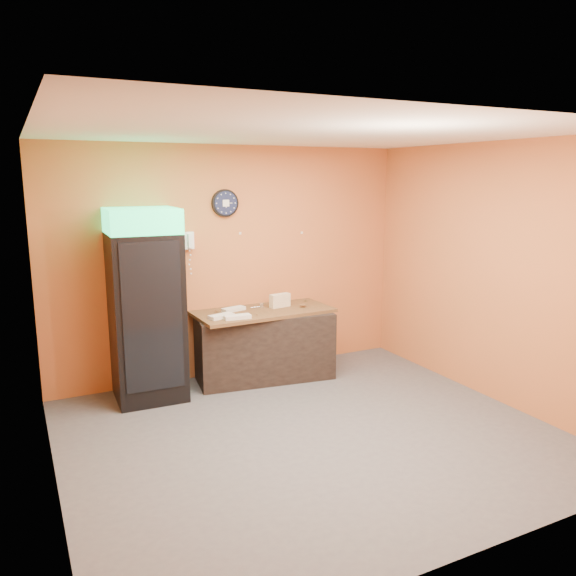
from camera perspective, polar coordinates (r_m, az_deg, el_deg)
floor at (r=5.56m, az=2.29°, el=-14.64°), size 4.50×4.50×0.00m
back_wall at (r=6.90m, az=-5.63°, el=2.63°), size 4.50×0.02×2.80m
left_wall at (r=4.50m, az=-23.60°, el=-2.89°), size 0.02×4.00×2.80m
right_wall at (r=6.48m, az=20.12°, el=1.44°), size 0.02×4.00×2.80m
ceiling at (r=5.02m, az=2.55°, el=15.51°), size 4.50×4.00×0.02m
beverage_cooler at (r=6.27m, az=-14.13°, el=-2.00°), size 0.76×0.78×2.10m
prep_counter at (r=6.88m, az=-2.50°, el=-5.85°), size 1.70×0.93×0.81m
wall_clock at (r=6.77m, az=-6.41°, el=8.57°), size 0.33×0.06×0.33m
wall_phone at (r=6.63m, az=-10.02°, el=4.78°), size 0.11×0.10×0.20m
butcher_paper at (r=6.77m, az=-2.53°, el=-2.41°), size 1.67×0.82×0.04m
sub_roll_stack at (r=6.89m, az=-0.82°, el=-1.28°), size 0.27×0.13×0.17m
wrapped_sandwich_left at (r=6.42m, az=-6.80°, el=-2.86°), size 0.32×0.20×0.04m
wrapped_sandwich_mid at (r=6.37m, az=-5.17°, el=-2.94°), size 0.31×0.14×0.04m
wrapped_sandwich_right at (r=6.75m, az=-5.55°, el=-2.15°), size 0.31×0.18×0.04m
kitchen_tool at (r=6.89m, az=-2.71°, el=-1.75°), size 0.06×0.06×0.06m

